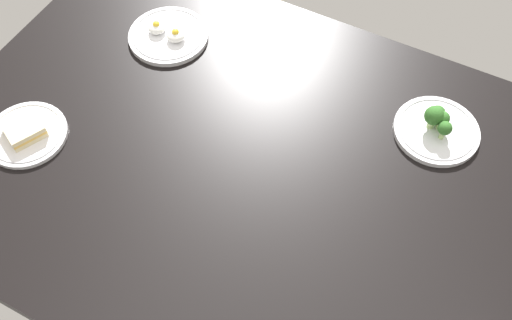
# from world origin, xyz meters

# --- Properties ---
(dining_table) EXTENTS (1.55, 1.06, 0.04)m
(dining_table) POSITION_xyz_m (0.00, 0.00, 0.02)
(dining_table) COLOR black
(dining_table) RESTS_ON ground
(plate_broccoli) EXTENTS (0.21, 0.21, 0.08)m
(plate_broccoli) POSITION_xyz_m (-0.34, -0.28, 0.06)
(plate_broccoli) COLOR silver
(plate_broccoli) RESTS_ON dining_table
(plate_eggs) EXTENTS (0.22, 0.22, 0.05)m
(plate_eggs) POSITION_xyz_m (0.40, -0.26, 0.05)
(plate_eggs) COLOR silver
(plate_eggs) RESTS_ON dining_table
(plate_sandwich) EXTENTS (0.20, 0.20, 0.04)m
(plate_sandwich) POSITION_xyz_m (0.53, 0.18, 0.05)
(plate_sandwich) COLOR silver
(plate_sandwich) RESTS_ON dining_table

